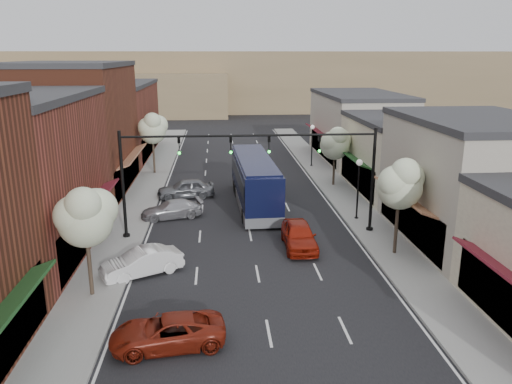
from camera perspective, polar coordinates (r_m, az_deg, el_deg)
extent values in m
plane|color=black|center=(25.60, 0.55, -11.19)|extent=(160.00, 160.00, 0.00)
cube|color=gray|center=(43.31, -12.77, -0.19)|extent=(2.80, 73.00, 0.15)
cube|color=gray|center=(44.08, 9.37, 0.27)|extent=(2.80, 73.00, 0.15)
cube|color=gray|center=(43.12, -10.93, -0.15)|extent=(0.25, 73.00, 0.17)
cube|color=gray|center=(43.77, 7.59, 0.23)|extent=(0.25, 73.00, 0.17)
cube|color=brown|center=(32.07, -26.85, 1.20)|extent=(9.00, 14.00, 9.00)
cube|color=black|center=(31.49, -19.12, -3.71)|extent=(0.60, 11.90, 2.60)
cube|color=maroon|center=(30.86, -17.93, -1.07)|extent=(1.07, 9.80, 0.49)
cube|color=brown|center=(44.95, -20.41, 6.54)|extent=(9.00, 14.00, 10.50)
cube|color=#2D2D30|center=(44.52, -21.08, 13.47)|extent=(9.20, 14.10, 0.40)
cube|color=black|center=(44.65, -14.78, 2.17)|extent=(0.60, 11.90, 2.60)
cube|color=#A06848|center=(44.20, -13.89, 4.09)|extent=(1.07, 9.80, 0.49)
cube|color=brown|center=(60.52, -16.28, 7.76)|extent=(9.00, 18.00, 8.00)
cube|color=#2D2D30|center=(60.14, -16.59, 11.73)|extent=(9.20, 18.10, 0.40)
cube|color=black|center=(60.16, -12.17, 5.68)|extent=(0.60, 15.30, 2.60)
cube|color=#1B441C|center=(59.83, -11.49, 7.12)|extent=(1.07, 12.60, 0.49)
cube|color=#A69F8E|center=(33.74, 23.65, 0.90)|extent=(8.00, 12.00, 7.50)
cube|color=#2D2D30|center=(33.06, 24.39, 7.53)|extent=(8.20, 12.10, 0.40)
cube|color=black|center=(32.76, 17.51, -2.83)|extent=(0.60, 10.20, 2.60)
cube|color=#A06848|center=(32.05, 16.40, -0.34)|extent=(1.07, 8.40, 0.49)
cube|color=beige|center=(44.56, 16.47, 3.86)|extent=(8.00, 12.00, 6.00)
cube|color=#2D2D30|center=(44.06, 16.78, 7.94)|extent=(8.20, 12.10, 0.40)
cube|color=black|center=(43.68, 11.78, 2.07)|extent=(0.60, 10.20, 2.60)
cube|color=#1B441C|center=(43.15, 10.87, 3.99)|extent=(1.07, 8.40, 0.49)
cube|color=#A69F8E|center=(57.58, 11.63, 7.20)|extent=(8.00, 16.00, 7.00)
cube|color=#2D2D30|center=(57.18, 11.83, 10.86)|extent=(8.20, 16.10, 0.40)
cube|color=black|center=(56.97, 7.93, 5.34)|extent=(0.60, 13.60, 2.60)
cube|color=maroon|center=(56.57, 7.19, 6.84)|extent=(1.07, 11.20, 0.49)
cube|color=#7A6647|center=(112.94, -3.51, 12.67)|extent=(120.00, 30.00, 12.00)
cube|color=#7A6647|center=(103.64, -17.56, 10.64)|extent=(50.00, 20.00, 8.00)
cylinder|color=black|center=(34.30, 12.83, -4.23)|extent=(0.44, 0.44, 0.30)
cylinder|color=black|center=(33.34, 13.17, 1.20)|extent=(0.20, 0.20, 7.00)
cylinder|color=black|center=(31.75, 6.57, 6.52)|extent=(8.00, 0.14, 0.14)
imported|color=black|center=(31.92, 7.24, 5.46)|extent=(0.18, 0.46, 1.10)
sphere|color=#19E533|center=(31.88, 7.26, 4.67)|extent=(0.18, 0.18, 0.18)
imported|color=black|center=(31.44, 1.49, 5.42)|extent=(0.18, 0.46, 1.10)
sphere|color=#19E533|center=(31.39, 1.51, 4.63)|extent=(0.18, 0.18, 0.18)
cylinder|color=black|center=(33.35, -14.57, -4.92)|extent=(0.44, 0.44, 0.30)
cylinder|color=black|center=(32.36, -14.97, 0.65)|extent=(0.20, 0.20, 7.00)
cylinder|color=black|center=(31.23, -8.09, 6.32)|extent=(8.00, 0.14, 0.14)
imported|color=black|center=(31.36, -8.78, 5.22)|extent=(0.18, 0.46, 1.10)
sphere|color=#19E533|center=(31.32, -8.77, 4.42)|extent=(0.18, 0.18, 0.18)
imported|color=black|center=(31.28, -2.90, 5.35)|extent=(0.18, 0.46, 1.10)
sphere|color=#19E533|center=(31.24, -2.89, 4.56)|extent=(0.18, 0.18, 0.18)
cylinder|color=#47382B|center=(30.28, 15.76, -3.68)|extent=(0.20, 0.20, 3.71)
sphere|color=beige|center=(29.62, 16.08, 0.57)|extent=(2.60, 2.60, 2.60)
sphere|color=beige|center=(29.96, 16.85, 1.59)|extent=(2.00, 2.00, 2.00)
sphere|color=beige|center=(29.13, 15.60, 1.06)|extent=(1.90, 1.90, 1.90)
sphere|color=beige|center=(28.99, 16.74, 2.09)|extent=(1.70, 1.70, 1.70)
cylinder|color=#47382B|center=(45.09, 8.89, 2.71)|extent=(0.20, 0.20, 3.33)
sphere|color=beige|center=(44.69, 9.00, 5.31)|extent=(2.60, 2.60, 2.60)
sphere|color=beige|center=(45.02, 9.56, 5.90)|extent=(2.00, 2.00, 2.00)
sphere|color=beige|center=(44.25, 8.60, 5.64)|extent=(1.90, 1.90, 1.90)
sphere|color=beige|center=(44.09, 9.32, 6.26)|extent=(1.70, 1.70, 1.70)
cylinder|color=#47382B|center=(25.56, -18.50, -7.75)|extent=(0.20, 0.20, 3.52)
sphere|color=beige|center=(24.81, -18.93, -3.06)|extent=(2.60, 2.60, 2.60)
sphere|color=beige|center=(24.83, -17.73, -1.87)|extent=(2.00, 2.00, 2.00)
sphere|color=beige|center=(24.54, -20.07, -2.56)|extent=(1.90, 1.90, 1.90)
sphere|color=beige|center=(24.06, -19.16, -1.45)|extent=(1.70, 1.70, 1.70)
cylinder|color=#47382B|center=(50.11, -11.60, 4.16)|extent=(0.20, 0.20, 3.84)
sphere|color=beige|center=(49.71, -11.75, 6.87)|extent=(2.60, 2.60, 2.60)
sphere|color=beige|center=(49.87, -11.17, 7.49)|extent=(2.00, 2.00, 2.00)
sphere|color=beige|center=(49.41, -12.28, 7.21)|extent=(1.90, 1.90, 1.90)
sphere|color=beige|center=(49.07, -11.77, 7.89)|extent=(1.70, 1.70, 1.70)
cylinder|color=black|center=(36.52, 11.39, -3.00)|extent=(0.28, 0.28, 0.20)
cylinder|color=black|center=(35.98, 11.55, -0.13)|extent=(0.12, 0.12, 4.00)
sphere|color=white|center=(35.45, 11.74, 3.32)|extent=(0.44, 0.44, 0.44)
cylinder|color=black|center=(52.96, 6.34, 2.97)|extent=(0.28, 0.28, 0.20)
cylinder|color=black|center=(52.59, 6.40, 4.99)|extent=(0.12, 0.12, 4.00)
sphere|color=white|center=(52.23, 6.48, 7.39)|extent=(0.44, 0.44, 0.44)
cube|color=black|center=(38.87, -0.17, 1.39)|extent=(3.16, 12.45, 3.15)
cube|color=#595B60|center=(39.25, -0.16, -0.68)|extent=(3.18, 12.47, 0.72)
cube|color=black|center=(38.76, -0.17, 2.03)|extent=(3.18, 11.46, 1.13)
cube|color=black|center=(38.50, -0.17, 3.74)|extent=(2.92, 11.94, 0.26)
cube|color=black|center=(32.82, 1.05, -0.10)|extent=(2.14, 0.16, 1.24)
cylinder|color=black|center=(35.03, -1.33, -2.75)|extent=(0.37, 1.08, 1.07)
cylinder|color=black|center=(35.32, 2.60, -2.60)|extent=(0.37, 1.08, 1.07)
cylinder|color=black|center=(42.90, -2.37, 0.68)|extent=(0.37, 1.08, 1.07)
cylinder|color=black|center=(43.14, 0.85, 0.77)|extent=(0.37, 1.08, 1.07)
cylinder|color=black|center=(41.51, -2.22, 0.17)|extent=(0.37, 1.08, 1.07)
cylinder|color=black|center=(41.76, 1.11, 0.27)|extent=(0.37, 1.08, 1.07)
imported|color=maroon|center=(30.69, 4.94, -4.96)|extent=(1.95, 4.74, 1.61)
imported|color=maroon|center=(21.25, -10.09, -15.47)|extent=(4.89, 2.74, 1.29)
imported|color=white|center=(27.69, -12.90, -7.84)|extent=(4.54, 3.34, 1.43)
imported|color=#A1A0A5|center=(36.63, -9.61, -1.97)|extent=(4.73, 2.87, 1.28)
imported|color=slate|center=(41.51, -8.02, 0.39)|extent=(4.90, 2.61, 1.59)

